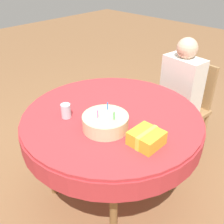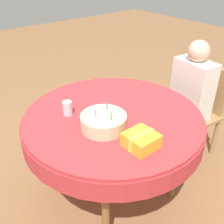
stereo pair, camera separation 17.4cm
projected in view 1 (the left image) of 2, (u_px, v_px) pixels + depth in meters
The scene contains 7 objects.
ground_plane at pixel (112, 190), 2.22m from camera, with size 12.00×12.00×0.00m, color #8C603D.
dining_table at pixel (112, 125), 1.87m from camera, with size 1.26×1.26×0.76m.
chair at pixel (184, 103), 2.55m from camera, with size 0.51×0.51×0.86m.
person at pixel (180, 88), 2.40m from camera, with size 0.38×0.32×1.12m.
birthday_cake at pixel (105, 122), 1.65m from camera, with size 0.29×0.29×0.15m.
drinking_glass at pixel (66, 111), 1.76m from camera, with size 0.07×0.07×0.10m.
gift_box at pixel (146, 138), 1.52m from camera, with size 0.17×0.18×0.09m.
Camera 1 is at (1.07, -1.12, 1.72)m, focal length 42.00 mm.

